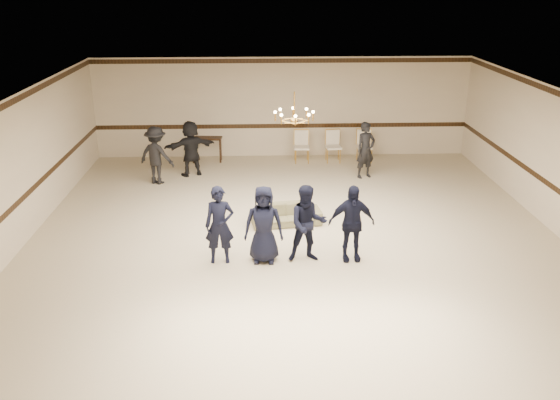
{
  "coord_description": "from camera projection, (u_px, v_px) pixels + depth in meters",
  "views": [
    {
      "loc": [
        -0.83,
        -12.04,
        5.57
      ],
      "look_at": [
        -0.37,
        -0.5,
        1.24
      ],
      "focal_mm": 38.42,
      "sensor_mm": 36.0,
      "label": 1
    }
  ],
  "objects": [
    {
      "name": "crown_molding",
      "position": [
        282.0,
        61.0,
        18.7
      ],
      "size": [
        12.0,
        0.02,
        0.14
      ],
      "primitive_type": "cube",
      "color": "#301D0E",
      "rests_on": "wall_back"
    },
    {
      "name": "settee",
      "position": [
        286.0,
        215.0,
        14.26
      ],
      "size": [
        1.72,
        0.87,
        0.48
      ],
      "primitive_type": "imported",
      "rotation": [
        0.0,
        0.0,
        0.14
      ],
      "color": "#7D7953",
      "rests_on": "floor"
    },
    {
      "name": "chair_rail",
      "position": [
        282.0,
        126.0,
        19.43
      ],
      "size": [
        12.0,
        0.02,
        0.14
      ],
      "primitive_type": "cube",
      "color": "#301D0E",
      "rests_on": "wall_back"
    },
    {
      "name": "boy_c",
      "position": [
        308.0,
        224.0,
        12.24
      ],
      "size": [
        0.84,
        0.67,
        1.64
      ],
      "primitive_type": "imported",
      "rotation": [
        0.0,
        0.0,
        0.07
      ],
      "color": "black",
      "rests_on": "floor"
    },
    {
      "name": "adult_mid",
      "position": [
        191.0,
        148.0,
        17.56
      ],
      "size": [
        1.6,
        1.04,
        1.65
      ],
      "primitive_type": "imported",
      "rotation": [
        0.0,
        0.0,
        3.54
      ],
      "color": "black",
      "rests_on": "floor"
    },
    {
      "name": "boy_b",
      "position": [
        264.0,
        224.0,
        12.2
      ],
      "size": [
        0.83,
        0.56,
        1.64
      ],
      "primitive_type": "imported",
      "rotation": [
        0.0,
        0.0,
        -0.06
      ],
      "color": "black",
      "rests_on": "floor"
    },
    {
      "name": "banquet_chair_mid",
      "position": [
        333.0,
        147.0,
        18.94
      ],
      "size": [
        0.53,
        0.53,
        1.0
      ],
      "primitive_type": null,
      "rotation": [
        0.0,
        0.0,
        0.1
      ],
      "color": "#F5E8CE",
      "rests_on": "floor"
    },
    {
      "name": "boy_d",
      "position": [
        351.0,
        223.0,
        12.27
      ],
      "size": [
        0.97,
        0.44,
        1.64
      ],
      "primitive_type": "imported",
      "rotation": [
        0.0,
        0.0,
        0.04
      ],
      "color": "black",
      "rests_on": "floor"
    },
    {
      "name": "adult_left",
      "position": [
        156.0,
        155.0,
        16.87
      ],
      "size": [
        1.22,
        0.99,
        1.65
      ],
      "primitive_type": "imported",
      "rotation": [
        0.0,
        0.0,
        2.72
      ],
      "color": "black",
      "rests_on": "floor"
    },
    {
      "name": "banquet_chair_right",
      "position": [
        365.0,
        146.0,
        18.98
      ],
      "size": [
        0.53,
        0.53,
        1.0
      ],
      "primitive_type": null,
      "rotation": [
        0.0,
        0.0,
        -0.09
      ],
      "color": "#F5E8CE",
      "rests_on": "floor"
    },
    {
      "name": "console_table",
      "position": [
        207.0,
        149.0,
        19.02
      ],
      "size": [
        0.98,
        0.49,
        0.8
      ],
      "primitive_type": "cube",
      "rotation": [
        0.0,
        0.0,
        -0.09
      ],
      "color": "#331E11",
      "rests_on": "floor"
    },
    {
      "name": "room",
      "position": [
        297.0,
        176.0,
        12.69
      ],
      "size": [
        12.01,
        14.01,
        3.21
      ],
      "color": "beige",
      "rests_on": "ground"
    },
    {
      "name": "adult_right",
      "position": [
        366.0,
        150.0,
        17.38
      ],
      "size": [
        0.71,
        0.61,
        1.65
      ],
      "primitive_type": "imported",
      "rotation": [
        0.0,
        0.0,
        0.42
      ],
      "color": "black",
      "rests_on": "floor"
    },
    {
      "name": "boy_a",
      "position": [
        220.0,
        225.0,
        12.17
      ],
      "size": [
        0.61,
        0.41,
        1.64
      ],
      "primitive_type": "imported",
      "rotation": [
        0.0,
        0.0,
        0.04
      ],
      "color": "black",
      "rests_on": "floor"
    },
    {
      "name": "chandelier",
      "position": [
        294.0,
        106.0,
        13.18
      ],
      "size": [
        0.94,
        0.94,
        0.89
      ],
      "primitive_type": null,
      "color": "#BA8A3B",
      "rests_on": "ceiling"
    },
    {
      "name": "banquet_chair_left",
      "position": [
        302.0,
        147.0,
        18.9
      ],
      "size": [
        0.51,
        0.51,
        1.0
      ],
      "primitive_type": null,
      "rotation": [
        0.0,
        0.0,
        -0.06
      ],
      "color": "#F5E8CE",
      "rests_on": "floor"
    }
  ]
}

